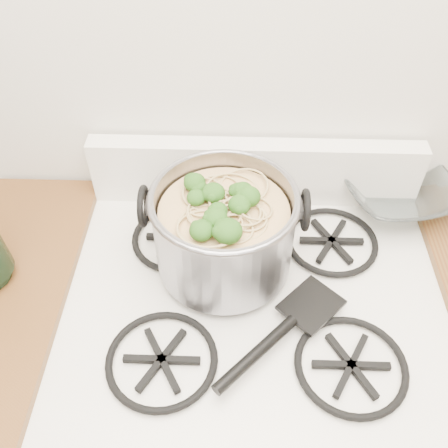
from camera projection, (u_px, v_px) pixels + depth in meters
gas_range at (247, 400)px, 1.34m from camera, size 0.76×0.66×0.92m
counter_left at (59, 389)px, 1.34m from camera, size 0.25×0.65×0.92m
stock_pot at (224, 231)px, 0.98m from camera, size 0.32×0.29×0.19m
spatula at (312, 303)px, 0.96m from camera, size 0.42×0.42×0.02m
glass_bowl at (395, 196)px, 1.17m from camera, size 0.12×0.12×0.02m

